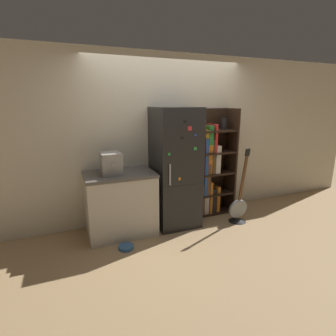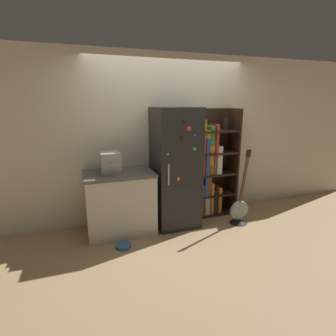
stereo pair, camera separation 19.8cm
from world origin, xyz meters
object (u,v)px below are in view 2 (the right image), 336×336
bookshelf (210,168)px  pet_bowl (123,246)px  refrigerator (175,168)px  guitar (239,213)px  espresso_machine (110,163)px

bookshelf → pet_bowl: (-1.58, -0.65, -0.78)m
refrigerator → guitar: (0.95, -0.35, -0.72)m
bookshelf → espresso_machine: size_ratio=4.90×
bookshelf → pet_bowl: size_ratio=8.85×
bookshelf → guitar: bearing=-62.3°
refrigerator → espresso_machine: (-0.96, -0.01, 0.15)m
refrigerator → bookshelf: bearing=13.9°
refrigerator → guitar: refrigerator is taller
refrigerator → pet_bowl: bearing=-152.1°
guitar → pet_bowl: 1.86m
pet_bowl → espresso_machine: bearing=97.2°
guitar → pet_bowl: bearing=-176.0°
guitar → refrigerator: bearing=159.9°
refrigerator → bookshelf: refrigerator is taller
refrigerator → espresso_machine: 0.97m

